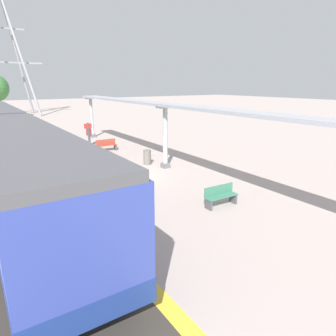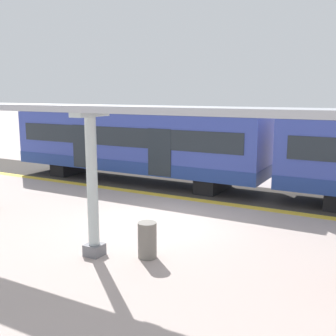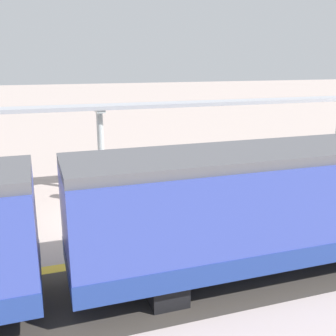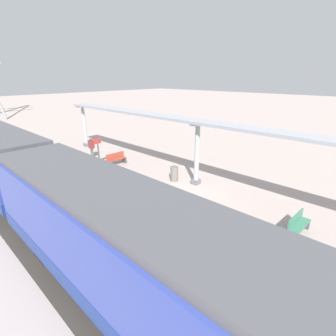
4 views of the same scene
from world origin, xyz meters
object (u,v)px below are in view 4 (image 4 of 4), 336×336
Objects in this scene: trash_bin at (174,174)px; train_near_carriage at (131,253)px; canopy_pillar_second at (197,154)px; canopy_pillar_third at (85,126)px; passenger_by_the_benches at (91,145)px; passenger_waiting_near_edge at (51,153)px; platform_info_sign at (98,150)px; bench_mid_platform at (298,224)px; bench_near_end at (116,159)px.

train_near_carriage is at bearing -144.82° from trash_bin.
canopy_pillar_second is 1.00× the size of canopy_pillar_third.
passenger_by_the_benches is at bearing -113.34° from canopy_pillar_third.
passenger_waiting_near_edge is (-4.59, 9.40, -0.89)m from canopy_pillar_second.
canopy_pillar_second is 2.34× the size of passenger_waiting_near_edge.
platform_info_sign reaches higher than passenger_by_the_benches.
trash_bin is 7.89m from passenger_by_the_benches.
canopy_pillar_second reaches higher than bench_mid_platform.
train_near_carriage is 7.41× the size of passenger_by_the_benches.
trash_bin is (-0.54, -11.49, -1.41)m from canopy_pillar_third.
canopy_pillar_third is (0.00, 12.77, 0.00)m from canopy_pillar_second.
canopy_pillar_third is 6.51m from platform_info_sign.
trash_bin is at bearing -92.68° from canopy_pillar_third.
passenger_waiting_near_edge is (-4.59, -3.38, -0.89)m from canopy_pillar_third.
bench_mid_platform is at bearing -84.90° from platform_info_sign.
passenger_by_the_benches is (0.81, 2.33, -0.27)m from platform_info_sign.
canopy_pillar_second is 6.72m from bench_near_end.
canopy_pillar_third reaches higher than passenger_by_the_benches.
passenger_by_the_benches is (6.58, 13.18, -0.77)m from train_near_carriage.
platform_info_sign is at bearing 166.71° from bench_near_end.
bench_near_end is (7.00, 10.56, -1.39)m from train_near_carriage.
bench_mid_platform is at bearing -88.70° from passenger_by_the_benches.
canopy_pillar_second is at bearing -63.95° from passenger_waiting_near_edge.
bench_near_end is 0.89× the size of passenger_by_the_benches.
canopy_pillar_third is at bearing 86.24° from bench_mid_platform.
canopy_pillar_second reaches higher than bench_near_end.
passenger_by_the_benches is at bearing 63.48° from train_near_carriage.
train_near_carriage is 7.95× the size of passenger_waiting_near_edge.
trash_bin reaches higher than bench_near_end.
passenger_by_the_benches is at bearing 70.79° from platform_info_sign.
trash_bin is 9.09m from passenger_waiting_near_edge.
train_near_carriage reaches higher than passenger_by_the_benches.
train_near_carriage is at bearing 163.01° from bench_mid_platform.
trash_bin is (7.63, 5.38, -1.36)m from train_near_carriage.
canopy_pillar_third is at bearing 66.66° from passenger_by_the_benches.
bench_mid_platform is (-1.25, -18.99, -1.43)m from canopy_pillar_third.
canopy_pillar_second is 9.25m from passenger_by_the_benches.
passenger_waiting_near_edge is at bearing 129.56° from platform_info_sign.
platform_info_sign is 3.45m from passenger_waiting_near_edge.
canopy_pillar_second reaches higher than passenger_by_the_benches.
trash_bin is 0.55× the size of passenger_by_the_benches.
canopy_pillar_second is at bearing -90.00° from canopy_pillar_third.
trash_bin is at bearing 84.59° from bench_mid_platform.
passenger_waiting_near_edge is at bearing 116.54° from trash_bin.
canopy_pillar_third is at bearing 79.48° from bench_near_end.
canopy_pillar_third is 2.44× the size of bench_mid_platform.
passenger_waiting_near_edge is (-3.42, 2.94, 0.54)m from bench_near_end.
bench_mid_platform is at bearing -90.34° from bench_near_end.
bench_near_end is 1.55m from platform_info_sign.
canopy_pillar_third reaches higher than train_near_carriage.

